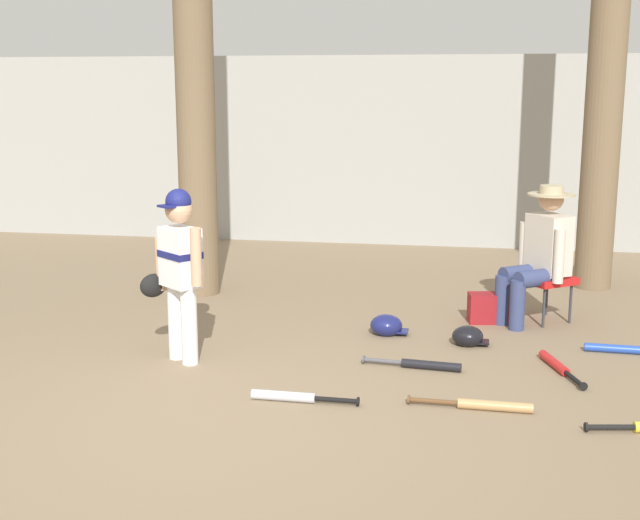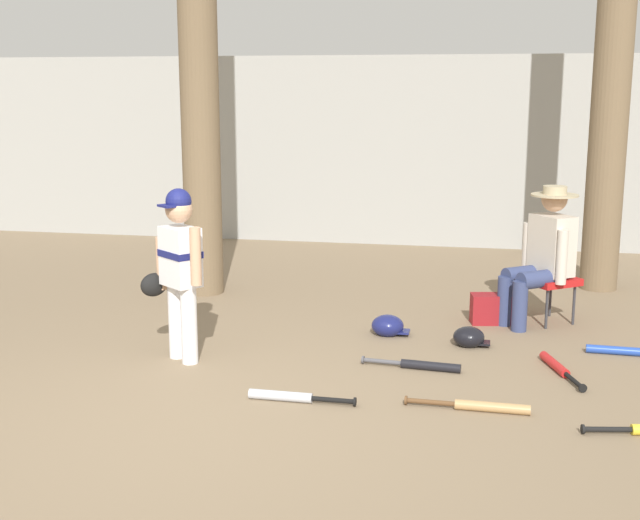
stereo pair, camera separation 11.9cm
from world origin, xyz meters
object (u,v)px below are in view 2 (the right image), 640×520
object	(u,v)px
seated_spectator	(543,252)
batting_helmet_black	(469,337)
bat_wood_tan	(482,406)
bat_blue_youth	(628,351)
handbag_beside_stool	(491,309)
bat_red_barrel	(557,367)
bat_aluminum_silver	(289,397)
folding_stool	(550,282)
young_ballplayer	(179,264)
batting_helmet_navy	(388,326)
tree_behind_spectator	(612,74)
bat_black_composite	(423,365)

from	to	relation	value
seated_spectator	batting_helmet_black	world-z (taller)	seated_spectator
bat_wood_tan	bat_blue_youth	size ratio (longest dim) A/B	0.97
handbag_beside_stool	bat_red_barrel	xyz separation A→B (m)	(0.48, -1.19, -0.10)
bat_aluminum_silver	batting_helmet_black	xyz separation A→B (m)	(1.13, 1.45, 0.04)
seated_spectator	folding_stool	bearing A→B (deg)	37.12
bat_aluminum_silver	young_ballplayer	bearing A→B (deg)	145.82
bat_wood_tan	young_ballplayer	bearing A→B (deg)	164.97
handbag_beside_stool	bat_red_barrel	world-z (taller)	handbag_beside_stool
batting_helmet_navy	tree_behind_spectator	bearing A→B (deg)	47.14
tree_behind_spectator	bat_blue_youth	bearing A→B (deg)	-91.04
folding_stool	bat_black_composite	xyz separation A→B (m)	(-0.98, -1.48, -0.33)
young_ballplayer	bat_red_barrel	xyz separation A→B (m)	(2.77, 0.28, -0.71)
batting_helmet_navy	batting_helmet_black	world-z (taller)	batting_helmet_navy
tree_behind_spectator	young_ballplayer	xyz separation A→B (m)	(-3.37, -3.02, -1.40)
seated_spectator	bat_aluminum_silver	bearing A→B (deg)	-127.61
tree_behind_spectator	bat_blue_youth	size ratio (longest dim) A/B	6.03
handbag_beside_stool	young_ballplayer	bearing A→B (deg)	-147.25
seated_spectator	batting_helmet_black	size ratio (longest dim) A/B	4.08
tree_behind_spectator	bat_blue_youth	distance (m)	3.08
bat_aluminum_silver	tree_behind_spectator	bearing A→B (deg)	57.22
bat_wood_tan	handbag_beside_stool	bearing A→B (deg)	88.61
bat_wood_tan	bat_black_composite	world-z (taller)	same
handbag_beside_stool	bat_wood_tan	distance (m)	2.08
bat_black_composite	batting_helmet_black	distance (m)	0.72
seated_spectator	bat_blue_youth	size ratio (longest dim) A/B	1.46
bat_aluminum_silver	bat_red_barrel	bearing A→B (deg)	28.39
batting_helmet_black	young_ballplayer	bearing A→B (deg)	-160.02
bat_wood_tan	bat_blue_youth	distance (m)	1.75
young_ballplayer	folding_stool	xyz separation A→B (m)	(2.79, 1.61, -0.38)
bat_blue_youth	bat_black_composite	bearing A→B (deg)	-157.14
young_ballplayer	batting_helmet_black	distance (m)	2.36
batting_helmet_navy	folding_stool	bearing A→B (deg)	26.27
bat_blue_youth	young_ballplayer	bearing A→B (deg)	-166.97
bat_red_barrel	batting_helmet_navy	xyz separation A→B (m)	(-1.32, 0.67, 0.05)
young_ballplayer	handbag_beside_stool	distance (m)	2.79
bat_black_composite	bat_red_barrel	distance (m)	0.98
bat_aluminum_silver	bat_black_composite	world-z (taller)	same
batting_helmet_black	bat_red_barrel	bearing A→B (deg)	-36.99
bat_red_barrel	batting_helmet_black	xyz separation A→B (m)	(-0.65, 0.49, 0.04)
bat_black_composite	batting_helmet_black	bearing A→B (deg)	63.78
bat_black_composite	batting_helmet_black	size ratio (longest dim) A/B	2.50
bat_wood_tan	bat_aluminum_silver	size ratio (longest dim) A/B	1.11
tree_behind_spectator	handbag_beside_stool	world-z (taller)	tree_behind_spectator
handbag_beside_stool	bat_black_composite	distance (m)	1.43
tree_behind_spectator	batting_helmet_navy	distance (m)	3.49
seated_spectator	bat_blue_youth	xyz separation A→B (m)	(0.62, -0.78, -0.61)
bat_wood_tan	batting_helmet_navy	size ratio (longest dim) A/B	2.51
seated_spectator	bat_red_barrel	size ratio (longest dim) A/B	1.70
tree_behind_spectator	batting_helmet_black	xyz separation A→B (m)	(-1.25, -2.24, -2.07)
bat_red_barrel	bat_blue_youth	bearing A→B (deg)	40.95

